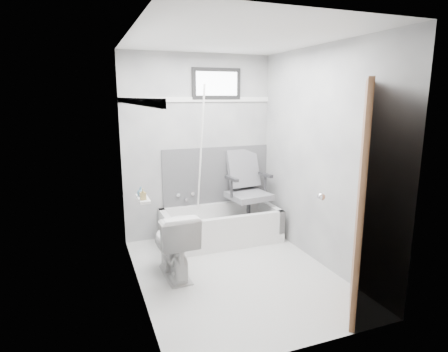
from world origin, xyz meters
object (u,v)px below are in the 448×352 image
soap_bottle_a (143,194)px  soap_bottle_b (141,191)px  bathtub (221,225)px  office_chair (249,190)px  toilet (174,244)px  door (412,207)px

soap_bottle_a → soap_bottle_b: (0.00, 0.14, -0.01)m
bathtub → office_chair: (0.41, 0.05, 0.43)m
office_chair → toilet: 1.47m
door → soap_bottle_b: size_ratio=21.23×
door → soap_bottle_b: door is taller
office_chair → soap_bottle_b: bearing=-158.7°
bathtub → soap_bottle_b: soap_bottle_b is taller
bathtub → door: 2.48m
soap_bottle_a → soap_bottle_b: size_ratio=1.20×
soap_bottle_b → toilet: bearing=9.3°
bathtub → soap_bottle_a: 1.63m
soap_bottle_a → soap_bottle_b: 0.14m
soap_bottle_b → soap_bottle_a: bearing=-90.0°
door → soap_bottle_a: (-1.92, 1.29, -0.03)m
toilet → soap_bottle_b: bearing=6.9°
office_chair → soap_bottle_a: 1.84m
toilet → soap_bottle_a: size_ratio=6.34×
bathtub → door: bearing=-70.1°
toilet → soap_bottle_a: soap_bottle_a is taller
office_chair → toilet: office_chair is taller
door → toilet: bearing=137.2°
bathtub → soap_bottle_a: bearing=-140.6°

